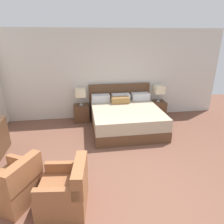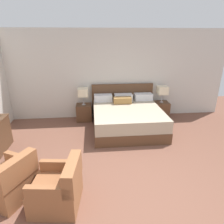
{
  "view_description": "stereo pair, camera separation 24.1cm",
  "coord_description": "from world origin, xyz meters",
  "px_view_note": "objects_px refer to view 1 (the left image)",
  "views": [
    {
      "loc": [
        -0.77,
        -2.35,
        2.41
      ],
      "look_at": [
        -0.09,
        1.99,
        0.75
      ],
      "focal_mm": 32.0,
      "sensor_mm": 36.0,
      "label": 1
    },
    {
      "loc": [
        -0.53,
        -2.39,
        2.41
      ],
      "look_at": [
        -0.09,
        1.99,
        0.75
      ],
      "focal_mm": 32.0,
      "sensor_mm": 36.0,
      "label": 2
    }
  ],
  "objects_px": {
    "nightstand_right": "(158,109)",
    "armchair_by_window": "(14,185)",
    "bed": "(125,117)",
    "table_lamp_left": "(80,93)",
    "nightstand_left": "(82,113)",
    "table_lamp_right": "(159,90)",
    "armchair_companion": "(66,191)"
  },
  "relations": [
    {
      "from": "armchair_companion",
      "to": "bed",
      "type": "bearing_deg",
      "value": 60.49
    },
    {
      "from": "nightstand_left",
      "to": "table_lamp_right",
      "type": "xyz_separation_m",
      "value": [
        2.41,
        0.0,
        0.63
      ]
    },
    {
      "from": "nightstand_left",
      "to": "table_lamp_right",
      "type": "bearing_deg",
      "value": 0.03
    },
    {
      "from": "nightstand_left",
      "to": "armchair_by_window",
      "type": "xyz_separation_m",
      "value": [
        -1.06,
        -3.05,
        0.03
      ]
    },
    {
      "from": "armchair_by_window",
      "to": "armchair_companion",
      "type": "xyz_separation_m",
      "value": [
        0.79,
        -0.24,
        0.0
      ]
    },
    {
      "from": "nightstand_right",
      "to": "table_lamp_left",
      "type": "distance_m",
      "value": 2.49
    },
    {
      "from": "nightstand_left",
      "to": "armchair_companion",
      "type": "relative_size",
      "value": 0.65
    },
    {
      "from": "nightstand_right",
      "to": "table_lamp_right",
      "type": "relative_size",
      "value": 0.99
    },
    {
      "from": "bed",
      "to": "armchair_by_window",
      "type": "relative_size",
      "value": 2.1
    },
    {
      "from": "nightstand_left",
      "to": "table_lamp_right",
      "type": "distance_m",
      "value": 2.49
    },
    {
      "from": "nightstand_left",
      "to": "table_lamp_left",
      "type": "height_order",
      "value": "table_lamp_left"
    },
    {
      "from": "table_lamp_left",
      "to": "armchair_by_window",
      "type": "relative_size",
      "value": 0.54
    },
    {
      "from": "armchair_companion",
      "to": "nightstand_left",
      "type": "bearing_deg",
      "value": 85.31
    },
    {
      "from": "nightstand_right",
      "to": "armchair_by_window",
      "type": "height_order",
      "value": "armchair_by_window"
    },
    {
      "from": "bed",
      "to": "table_lamp_right",
      "type": "xyz_separation_m",
      "value": [
        1.2,
        0.69,
        0.56
      ]
    },
    {
      "from": "nightstand_left",
      "to": "bed",
      "type": "bearing_deg",
      "value": -29.91
    },
    {
      "from": "bed",
      "to": "nightstand_left",
      "type": "xyz_separation_m",
      "value": [
        -1.2,
        0.69,
        -0.07
      ]
    },
    {
      "from": "bed",
      "to": "table_lamp_left",
      "type": "bearing_deg",
      "value": 150.03
    },
    {
      "from": "table_lamp_right",
      "to": "armchair_by_window",
      "type": "height_order",
      "value": "table_lamp_right"
    },
    {
      "from": "nightstand_left",
      "to": "table_lamp_right",
      "type": "height_order",
      "value": "table_lamp_right"
    },
    {
      "from": "table_lamp_right",
      "to": "armchair_companion",
      "type": "xyz_separation_m",
      "value": [
        -2.68,
        -3.3,
        -0.6
      ]
    },
    {
      "from": "nightstand_right",
      "to": "nightstand_left",
      "type": "bearing_deg",
      "value": 180.0
    },
    {
      "from": "table_lamp_right",
      "to": "bed",
      "type": "bearing_deg",
      "value": -150.06
    },
    {
      "from": "nightstand_left",
      "to": "table_lamp_left",
      "type": "xyz_separation_m",
      "value": [
        0.0,
        0.0,
        0.63
      ]
    },
    {
      "from": "bed",
      "to": "armchair_companion",
      "type": "height_order",
      "value": "bed"
    },
    {
      "from": "table_lamp_left",
      "to": "armchair_by_window",
      "type": "height_order",
      "value": "table_lamp_left"
    },
    {
      "from": "table_lamp_left",
      "to": "armchair_companion",
      "type": "height_order",
      "value": "table_lamp_left"
    },
    {
      "from": "nightstand_right",
      "to": "armchair_by_window",
      "type": "relative_size",
      "value": 0.54
    },
    {
      "from": "nightstand_right",
      "to": "table_lamp_right",
      "type": "xyz_separation_m",
      "value": [
        0.0,
        0.0,
        0.63
      ]
    },
    {
      "from": "table_lamp_left",
      "to": "armchair_by_window",
      "type": "bearing_deg",
      "value": -109.19
    },
    {
      "from": "armchair_by_window",
      "to": "armchair_companion",
      "type": "bearing_deg",
      "value": -16.82
    },
    {
      "from": "table_lamp_left",
      "to": "table_lamp_right",
      "type": "height_order",
      "value": "same"
    }
  ]
}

